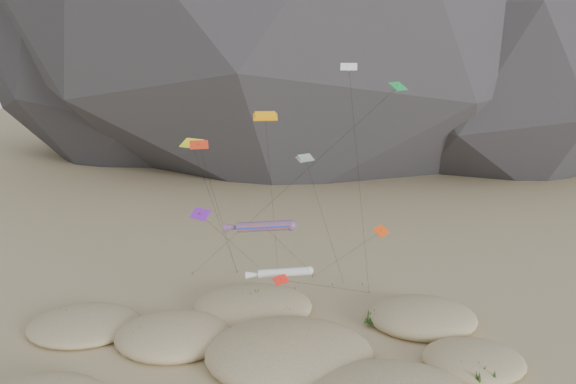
# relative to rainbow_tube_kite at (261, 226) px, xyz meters

# --- Properties ---
(dunes) EXTENTS (50.59, 35.19, 3.79)m
(dunes) POSITION_rel_rainbow_tube_kite_xyz_m (0.67, -6.08, -11.10)
(dunes) COLOR #CCB789
(dunes) RESTS_ON ground
(dune_grass) EXTENTS (44.04, 26.50, 1.48)m
(dune_grass) POSITION_rel_rainbow_tube_kite_xyz_m (1.00, -6.96, -10.97)
(dune_grass) COLOR black
(dune_grass) RESTS_ON ground
(kite_stakes) EXTENTS (23.04, 6.35, 0.30)m
(kite_stakes) POSITION_rel_rainbow_tube_kite_xyz_m (3.51, 13.42, -11.68)
(kite_stakes) COLOR #3F2D1E
(kite_stakes) RESTS_ON ground
(rainbow_tube_kite) EXTENTS (10.05, 17.00, 12.68)m
(rainbow_tube_kite) POSITION_rel_rainbow_tube_kite_xyz_m (0.00, 0.00, 0.00)
(rainbow_tube_kite) COLOR #D75616
(rainbow_tube_kite) RESTS_ON ground
(white_tube_kite) EXTENTS (6.50, 19.19, 9.18)m
(white_tube_kite) POSITION_rel_rainbow_tube_kite_xyz_m (2.07, -4.12, -3.30)
(white_tube_kite) COLOR silver
(white_tube_kite) RESTS_ON ground
(orange_parafoil) EXTENTS (2.72, 10.34, 22.70)m
(orange_parafoil) POSITION_rel_rainbow_tube_kite_xyz_m (0.13, 6.89, 10.15)
(orange_parafoil) COLOR orange
(orange_parafoil) RESTS_ON ground
(multi_parafoil) EXTENTS (6.31, 9.99, 18.45)m
(multi_parafoil) POSITION_rel_rainbow_tube_kite_xyz_m (4.51, 4.49, 5.96)
(multi_parafoil) COLOR #FA511A
(multi_parafoil) RESTS_ON ground
(delta_kites) EXTENTS (25.75, 22.59, 27.75)m
(delta_kites) POSITION_rel_rainbow_tube_kite_xyz_m (2.69, 1.57, 6.04)
(delta_kites) COLOR #16933E
(delta_kites) RESTS_ON ground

